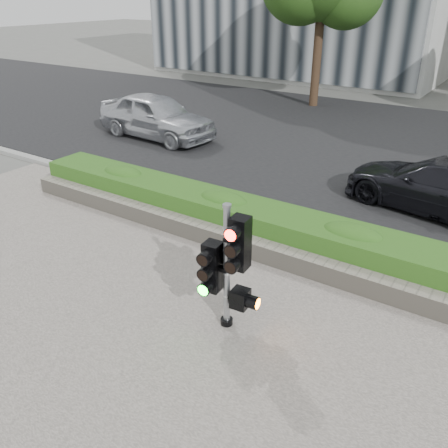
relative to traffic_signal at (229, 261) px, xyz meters
name	(u,v)px	position (x,y,z in m)	size (l,w,h in m)	color
ground	(197,311)	(-0.60, 0.02, -1.10)	(120.00, 120.00, 0.00)	#51514C
sidewalk	(69,419)	(-0.60, -2.48, -1.09)	(16.00, 11.00, 0.03)	#9E9389
road	(387,149)	(-0.60, 10.02, -1.09)	(60.00, 13.00, 0.02)	black
curb	(288,230)	(-0.60, 3.17, -1.04)	(60.00, 0.25, 0.12)	gray
stone_wall	(258,249)	(-0.60, 1.92, -0.90)	(12.00, 0.32, 0.34)	gray
hedge	(275,228)	(-0.60, 2.57, -0.73)	(12.00, 1.00, 0.68)	#53962E
traffic_signal	(229,261)	(0.00, 0.00, 0.00)	(0.68, 0.52, 1.94)	black
car_silver	(156,116)	(-7.43, 7.02, -0.36)	(1.71, 4.25, 1.45)	silver
car_dark	(440,185)	(1.67, 5.94, -0.48)	(1.70, 4.19, 1.21)	black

